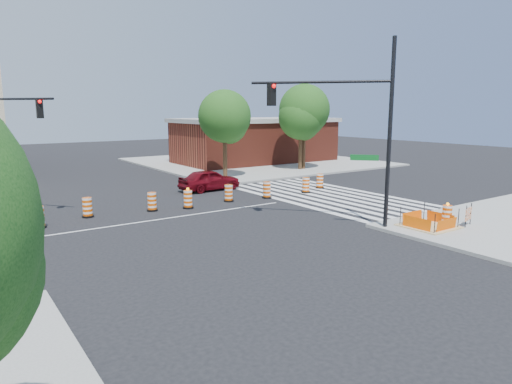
{
  "coord_description": "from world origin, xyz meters",
  "views": [
    {
      "loc": [
        -9.2,
        -21.21,
        5.47
      ],
      "look_at": [
        3.65,
        -2.73,
        1.4
      ],
      "focal_mm": 32.0,
      "sensor_mm": 36.0,
      "label": 1
    }
  ],
  "objects": [
    {
      "name": "ground",
      "position": [
        0.0,
        0.0,
        0.0
      ],
      "size": [
        120.0,
        120.0,
        0.0
      ],
      "primitive_type": "plane",
      "color": "black",
      "rests_on": "ground"
    },
    {
      "name": "sidewalk_ne",
      "position": [
        18.0,
        18.0,
        0.07
      ],
      "size": [
        22.0,
        22.0,
        0.15
      ],
      "primitive_type": "cube",
      "color": "gray",
      "rests_on": "ground"
    },
    {
      "name": "crosswalk_east",
      "position": [
        10.95,
        0.0,
        0.01
      ],
      "size": [
        6.75,
        13.5,
        0.01
      ],
      "color": "silver",
      "rests_on": "ground"
    },
    {
      "name": "lane_centerline",
      "position": [
        0.0,
        0.0,
        0.01
      ],
      "size": [
        14.0,
        0.12,
        0.01
      ],
      "primitive_type": "cube",
      "color": "silver",
      "rests_on": "ground"
    },
    {
      "name": "excavation_pit",
      "position": [
        9.0,
        -9.0,
        0.22
      ],
      "size": [
        2.2,
        2.2,
        0.9
      ],
      "color": "tan",
      "rests_on": "ground"
    },
    {
      "name": "brick_storefront",
      "position": [
        18.0,
        18.0,
        2.32
      ],
      "size": [
        16.5,
        8.5,
        4.6
      ],
      "color": "maroon",
      "rests_on": "ground"
    },
    {
      "name": "red_coupe",
      "position": [
        5.82,
        5.99,
        0.73
      ],
      "size": [
        4.36,
        1.91,
        1.46
      ],
      "primitive_type": "imported",
      "rotation": [
        0.0,
        0.0,
        1.61
      ],
      "color": "#5F0810",
      "rests_on": "ground"
    },
    {
      "name": "signal_pole_se",
      "position": [
        6.2,
        -6.51,
        5.18
      ],
      "size": [
        4.39,
        4.84,
        8.45
      ],
      "rotation": [
        0.0,
        0.0,
        2.3
      ],
      "color": "black",
      "rests_on": "ground"
    },
    {
      "name": "pit_drum",
      "position": [
        9.97,
        -9.28,
        0.59
      ],
      "size": [
        0.55,
        0.55,
        1.07
      ],
      "color": "black",
      "rests_on": "ground"
    },
    {
      "name": "sw_corner_drum",
      "position": [
        -8.07,
        -7.58,
        0.6
      ],
      "size": [
        0.57,
        0.57,
        0.97
      ],
      "color": "black",
      "rests_on": "ground"
    },
    {
      "name": "barricade",
      "position": [
        10.65,
        -9.93,
        0.71
      ],
      "size": [
        0.84,
        0.27,
        1.01
      ],
      "rotation": [
        0.0,
        0.0,
        0.27
      ],
      "color": "#DF5004",
      "rests_on": "ground"
    },
    {
      "name": "tree_north_c",
      "position": [
        9.44,
        9.87,
        4.72
      ],
      "size": [
        4.14,
        4.14,
        7.04
      ],
      "color": "#382314",
      "rests_on": "ground"
    },
    {
      "name": "tree_north_d",
      "position": [
        17.61,
        10.31,
        4.58
      ],
      "size": [
        4.02,
        4.02,
        6.83
      ],
      "color": "#382314",
      "rests_on": "ground"
    },
    {
      "name": "tree_north_e",
      "position": [
        18.07,
        10.41,
        5.2
      ],
      "size": [
        4.56,
        4.56,
        7.75
      ],
      "color": "#382314",
      "rests_on": "ground"
    },
    {
      "name": "median_drum_2",
      "position": [
        -5.68,
        1.65,
        0.48
      ],
      "size": [
        0.6,
        0.6,
        1.02
      ],
      "color": "black",
      "rests_on": "ground"
    },
    {
      "name": "median_drum_3",
      "position": [
        -3.24,
        2.57,
        0.48
      ],
      "size": [
        0.6,
        0.6,
        1.02
      ],
      "color": "black",
      "rests_on": "ground"
    },
    {
      "name": "median_drum_4",
      "position": [
        0.07,
        2.08,
        0.48
      ],
      "size": [
        0.6,
        0.6,
        1.02
      ],
      "color": "black",
      "rests_on": "ground"
    },
    {
      "name": "median_drum_5",
      "position": [
        1.98,
        1.56,
        0.49
      ],
      "size": [
        0.6,
        0.6,
        1.18
      ],
      "color": "black",
      "rests_on": "ground"
    },
    {
      "name": "median_drum_6",
      "position": [
        4.87,
        1.92,
        0.48
      ],
      "size": [
        0.6,
        0.6,
        1.02
      ],
      "color": "black",
      "rests_on": "ground"
    },
    {
      "name": "median_drum_7",
      "position": [
        7.4,
        1.47,
        0.48
      ],
      "size": [
        0.6,
        0.6,
        1.02
      ],
      "color": "black",
      "rests_on": "ground"
    },
    {
      "name": "median_drum_8",
      "position": [
        10.63,
        1.48,
        0.48
      ],
      "size": [
        0.6,
        0.6,
        1.02
      ],
      "color": "black",
      "rests_on": "ground"
    },
    {
      "name": "median_drum_9",
      "position": [
        12.61,
        2.27,
        0.48
      ],
      "size": [
        0.6,
        0.6,
        1.02
      ],
      "color": "black",
      "rests_on": "ground"
    }
  ]
}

